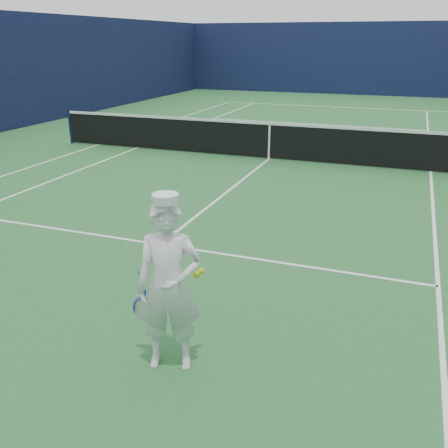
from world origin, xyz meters
The scene contains 5 objects.
ground centered at (0.00, 0.00, 0.00)m, with size 80.00×80.00×0.00m, color #26652F.
court_markings centered at (0.00, 0.00, 0.00)m, with size 11.03×23.83×0.01m.
windscreen_fence centered at (0.00, 0.00, 2.00)m, with size 20.12×36.12×4.00m.
tennis_net centered at (0.00, 0.00, 0.55)m, with size 12.88×0.09×1.07m.
tennis_player centered at (1.54, -9.13, 0.87)m, with size 0.85×0.60×1.79m.
Camera 1 is at (3.52, -12.91, 3.08)m, focal length 40.00 mm.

